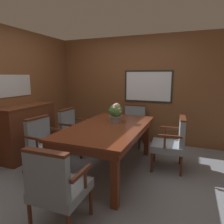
% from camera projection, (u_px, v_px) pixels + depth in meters
% --- Properties ---
extents(ground_plane, '(14.00, 14.00, 0.00)m').
position_uv_depth(ground_plane, '(94.00, 174.00, 3.21)').
color(ground_plane, gray).
extents(wall_back, '(7.20, 0.08, 2.45)m').
position_uv_depth(wall_back, '(130.00, 90.00, 4.76)').
color(wall_back, brown).
rests_on(wall_back, ground_plane).
extents(wall_left, '(0.08, 7.20, 2.45)m').
position_uv_depth(wall_left, '(5.00, 94.00, 3.65)').
color(wall_left, brown).
rests_on(wall_left, ground_plane).
extents(dining_table, '(1.11, 1.96, 0.76)m').
position_uv_depth(dining_table, '(109.00, 131.00, 3.24)').
color(dining_table, maroon).
rests_on(dining_table, ground_plane).
extents(chair_right_far, '(0.56, 0.59, 0.90)m').
position_uv_depth(chair_right_far, '(172.00, 141.00, 3.31)').
color(chair_right_far, '#562B19').
rests_on(chair_right_far, ground_plane).
extents(chair_left_near, '(0.56, 0.59, 0.90)m').
position_uv_depth(chair_left_near, '(45.00, 143.00, 3.24)').
color(chair_left_near, '#562B19').
rests_on(chair_left_near, ground_plane).
extents(chair_head_far, '(0.57, 0.52, 0.90)m').
position_uv_depth(chair_head_far, '(133.00, 123.00, 4.54)').
color(chair_head_far, '#562B19').
rests_on(chair_head_far, ground_plane).
extents(chair_left_far, '(0.52, 0.56, 0.90)m').
position_uv_depth(chair_left_far, '(73.00, 129.00, 4.04)').
color(chair_left_far, '#562B19').
rests_on(chair_left_far, ground_plane).
extents(chair_head_near, '(0.57, 0.53, 0.90)m').
position_uv_depth(chair_head_near, '(57.00, 185.00, 1.99)').
color(chair_head_near, '#562B19').
rests_on(chair_head_near, ground_plane).
extents(potted_plant, '(0.23, 0.23, 0.33)m').
position_uv_depth(potted_plant, '(116.00, 113.00, 3.45)').
color(potted_plant, gray).
rests_on(potted_plant, dining_table).
extents(sideboard_cabinet, '(0.48, 1.16, 1.00)m').
position_uv_depth(sideboard_cabinet, '(27.00, 131.00, 3.86)').
color(sideboard_cabinet, brown).
rests_on(sideboard_cabinet, ground_plane).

